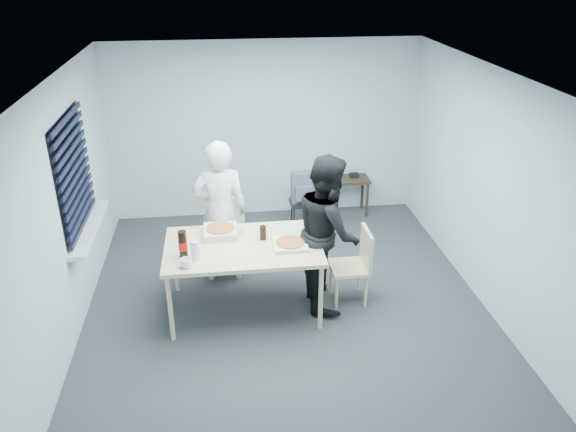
{
  "coord_description": "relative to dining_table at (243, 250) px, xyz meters",
  "views": [
    {
      "loc": [
        -0.66,
        -5.43,
        3.69
      ],
      "look_at": [
        0.04,
        0.1,
        1.04
      ],
      "focal_mm": 35.0,
      "sensor_mm": 36.0,
      "label": 1
    }
  ],
  "objects": [
    {
      "name": "person_black",
      "position": [
        0.94,
        0.06,
        0.13
      ],
      "size": [
        0.47,
        0.86,
        1.77
      ],
      "primitive_type": "imported",
      "rotation": [
        0.0,
        0.0,
        1.57
      ],
      "color": "black",
      "rests_on": "ground"
    },
    {
      "name": "room",
      "position": [
        -1.72,
        0.48,
        0.68
      ],
      "size": [
        5.0,
        5.0,
        5.0
      ],
      "color": "#302F35",
      "rests_on": "ground"
    },
    {
      "name": "cola_glass",
      "position": [
        0.23,
        0.1,
        0.14
      ],
      "size": [
        0.07,
        0.07,
        0.16
      ],
      "primitive_type": "cylinder",
      "rotation": [
        0.0,
        0.0,
        0.02
      ],
      "color": "black",
      "rests_on": "dining_table"
    },
    {
      "name": "mug_b",
      "position": [
        -0.02,
        0.28,
        0.1
      ],
      "size": [
        0.1,
        0.1,
        0.09
      ],
      "primitive_type": "imported",
      "color": "white",
      "rests_on": "dining_table"
    },
    {
      "name": "pizza_box_b",
      "position": [
        0.5,
        -0.09,
        0.08
      ],
      "size": [
        0.36,
        0.36,
        0.05
      ],
      "rotation": [
        0.0,
        0.0,
        -0.39
      ],
      "color": "silver",
      "rests_on": "dining_table"
    },
    {
      "name": "pizza_box_a",
      "position": [
        -0.23,
        0.27,
        0.1
      ],
      "size": [
        0.37,
        0.37,
        0.09
      ],
      "rotation": [
        0.0,
        0.0,
        -0.43
      ],
      "color": "silver",
      "rests_on": "dining_table"
    },
    {
      "name": "stool",
      "position": [
        0.92,
        1.81,
        -0.39
      ],
      "size": [
        0.35,
        0.35,
        0.48
      ],
      "color": "black",
      "rests_on": "ground"
    },
    {
      "name": "mug_a",
      "position": [
        -0.59,
        -0.4,
        0.11
      ],
      "size": [
        0.17,
        0.17,
        0.1
      ],
      "primitive_type": "imported",
      "rotation": [
        0.0,
        0.0,
        0.52
      ],
      "color": "white",
      "rests_on": "dining_table"
    },
    {
      "name": "black_box",
      "position": [
        1.81,
        2.41,
        -0.15
      ],
      "size": [
        0.15,
        0.12,
        0.06
      ],
      "primitive_type": "cube",
      "rotation": [
        0.0,
        0.0,
        0.14
      ],
      "color": "black",
      "rests_on": "side_table"
    },
    {
      "name": "person_white",
      "position": [
        -0.22,
        0.72,
        0.13
      ],
      "size": [
        0.65,
        0.42,
        1.77
      ],
      "primitive_type": "imported",
      "rotation": [
        0.0,
        0.0,
        3.14
      ],
      "color": "silver",
      "rests_on": "ground"
    },
    {
      "name": "papers",
      "position": [
        1.44,
        2.38,
        -0.18
      ],
      "size": [
        0.22,
        0.28,
        0.0
      ],
      "primitive_type": "cube",
      "rotation": [
        0.0,
        0.0,
        -0.07
      ],
      "color": "white",
      "rests_on": "side_table"
    },
    {
      "name": "plastic_cups",
      "position": [
        -0.49,
        -0.26,
        0.17
      ],
      "size": [
        0.09,
        0.09,
        0.21
      ],
      "primitive_type": "cylinder",
      "rotation": [
        0.0,
        0.0,
        0.03
      ],
      "color": "silver",
      "rests_on": "dining_table"
    },
    {
      "name": "rubber_band",
      "position": [
        0.22,
        -0.27,
        0.06
      ],
      "size": [
        0.07,
        0.07,
        0.0
      ],
      "primitive_type": "torus",
      "rotation": [
        0.0,
        0.0,
        -0.17
      ],
      "color": "red",
      "rests_on": "dining_table"
    },
    {
      "name": "side_table",
      "position": [
        1.59,
        2.36,
        -0.26
      ],
      "size": [
        0.87,
        0.39,
        0.58
      ],
      "color": "#38291A",
      "rests_on": "ground"
    },
    {
      "name": "chair_far",
      "position": [
        -0.13,
        1.03,
        -0.25
      ],
      "size": [
        0.42,
        0.42,
        0.89
      ],
      "color": "beige",
      "rests_on": "ground"
    },
    {
      "name": "chair_right",
      "position": [
        1.28,
        0.03,
        -0.25
      ],
      "size": [
        0.42,
        0.42,
        0.89
      ],
      "color": "beige",
      "rests_on": "ground"
    },
    {
      "name": "soda_bottle",
      "position": [
        -0.62,
        -0.18,
        0.2
      ],
      "size": [
        0.09,
        0.09,
        0.29
      ],
      "rotation": [
        0.0,
        0.0,
        -0.16
      ],
      "color": "black",
      "rests_on": "dining_table"
    },
    {
      "name": "dining_table",
      "position": [
        0.0,
        0.0,
        0.0
      ],
      "size": [
        1.68,
        1.06,
        0.82
      ],
      "color": "beige",
      "rests_on": "ground"
    },
    {
      "name": "backpack",
      "position": [
        0.92,
        1.8,
        -0.06
      ],
      "size": [
        0.31,
        0.23,
        0.44
      ],
      "rotation": [
        0.0,
        0.0,
        0.0
      ],
      "color": "slate",
      "rests_on": "stool"
    }
  ]
}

